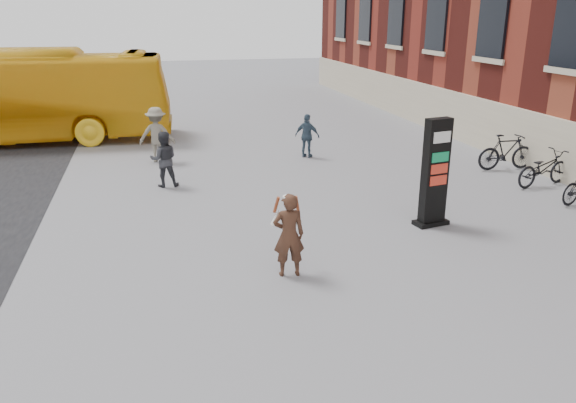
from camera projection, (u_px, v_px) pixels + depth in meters
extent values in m
plane|color=#9E9EA3|center=(278.00, 263.00, 11.26)|extent=(100.00, 100.00, 0.00)
cube|color=beige|center=(514.00, 135.00, 18.63)|extent=(0.18, 44.00, 1.80)
cube|color=black|center=(435.00, 173.00, 12.89)|extent=(0.64, 0.36, 2.54)
cube|color=black|center=(431.00, 222.00, 13.28)|extent=(0.87, 0.54, 0.10)
cube|color=white|center=(438.00, 136.00, 12.61)|extent=(0.50, 0.36, 0.25)
cube|color=#0E6E42|center=(436.00, 156.00, 12.76)|extent=(0.50, 0.36, 0.22)
cube|color=#AC291A|center=(435.00, 167.00, 12.85)|extent=(0.50, 0.36, 0.22)
cube|color=#AC291A|center=(434.00, 179.00, 12.94)|extent=(0.50, 0.36, 0.22)
imported|color=#412418|center=(289.00, 235.00, 10.50)|extent=(0.63, 0.44, 1.64)
cylinder|color=white|center=(289.00, 197.00, 10.26)|extent=(0.23, 0.23, 0.05)
cone|color=white|center=(297.00, 215.00, 10.66)|extent=(0.23, 0.23, 0.40)
cylinder|color=#954021|center=(297.00, 203.00, 10.58)|extent=(0.13, 0.13, 0.34)
cone|color=white|center=(277.00, 217.00, 10.60)|extent=(0.23, 0.24, 0.40)
cylinder|color=#954021|center=(276.00, 205.00, 10.52)|extent=(0.13, 0.14, 0.34)
imported|color=yellow|center=(1.00, 97.00, 21.09)|extent=(12.63, 3.72, 3.47)
imported|color=#303137|center=(164.00, 159.00, 15.96)|extent=(0.79, 0.62, 1.60)
imported|color=gray|center=(157.00, 135.00, 18.60)|extent=(1.27, 0.87, 1.82)
imported|color=#394E5F|center=(307.00, 136.00, 19.19)|extent=(0.92, 0.82, 1.50)
imported|color=black|center=(543.00, 168.00, 16.11)|extent=(2.06, 1.10, 1.03)
imported|color=black|center=(506.00, 152.00, 17.73)|extent=(1.93, 0.63, 1.15)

